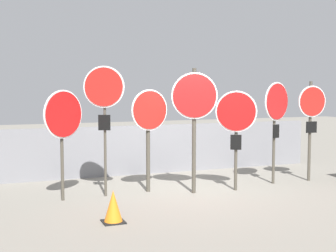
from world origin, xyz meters
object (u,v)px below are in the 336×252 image
at_px(stop_sign_0, 63,120).
at_px(stop_sign_2, 149,121).
at_px(stop_sign_6, 311,112).
at_px(stop_sign_4, 236,119).
at_px(stop_sign_3, 194,107).
at_px(stop_sign_1, 104,97).
at_px(stop_sign_5, 276,110).
at_px(traffic_cone_0, 113,207).

bearing_deg(stop_sign_0, stop_sign_2, -28.05).
bearing_deg(stop_sign_6, stop_sign_4, -169.84).
distance_m(stop_sign_3, stop_sign_4, 0.98).
xyz_separation_m(stop_sign_1, stop_sign_3, (1.79, -0.39, -0.20)).
distance_m(stop_sign_3, stop_sign_5, 2.14).
height_order(stop_sign_2, stop_sign_4, stop_sign_2).
xyz_separation_m(stop_sign_1, traffic_cone_0, (-0.30, -1.83, -1.74)).
xyz_separation_m(stop_sign_0, stop_sign_5, (4.73, -0.10, 0.12)).
bearing_deg(stop_sign_5, stop_sign_6, -23.28).
bearing_deg(stop_sign_6, stop_sign_3, -173.50).
bearing_deg(traffic_cone_0, stop_sign_4, 24.32).
xyz_separation_m(stop_sign_4, traffic_cone_0, (-3.02, -1.36, -1.26)).
height_order(stop_sign_4, traffic_cone_0, stop_sign_4).
relative_size(stop_sign_6, traffic_cone_0, 4.42).
bearing_deg(stop_sign_6, stop_sign_5, -178.56).
bearing_deg(stop_sign_0, traffic_cone_0, -105.89).
distance_m(stop_sign_1, stop_sign_4, 2.80).
height_order(stop_sign_1, stop_sign_4, stop_sign_1).
bearing_deg(stop_sign_4, stop_sign_6, 38.25).
relative_size(stop_sign_1, stop_sign_4, 1.23).
height_order(stop_sign_2, stop_sign_6, stop_sign_6).
height_order(stop_sign_0, stop_sign_3, stop_sign_3).
relative_size(stop_sign_0, stop_sign_2, 1.00).
bearing_deg(stop_sign_3, stop_sign_4, 12.97).
height_order(stop_sign_0, stop_sign_2, stop_sign_2).
bearing_deg(stop_sign_2, stop_sign_3, -41.48).
relative_size(stop_sign_1, stop_sign_2, 1.22).
bearing_deg(stop_sign_4, stop_sign_5, 44.93).
bearing_deg(stop_sign_3, stop_sign_0, -169.86).
bearing_deg(stop_sign_2, traffic_cone_0, -135.62).
height_order(stop_sign_5, stop_sign_6, stop_sign_6).
xyz_separation_m(stop_sign_1, stop_sign_5, (3.92, -0.16, -0.31)).
relative_size(stop_sign_2, stop_sign_5, 0.93).
relative_size(stop_sign_0, stop_sign_6, 0.92).
height_order(stop_sign_0, stop_sign_4, stop_sign_0).
bearing_deg(traffic_cone_0, stop_sign_5, 21.60).
height_order(stop_sign_3, traffic_cone_0, stop_sign_3).
bearing_deg(stop_sign_3, stop_sign_1, -174.84).
xyz_separation_m(stop_sign_6, traffic_cone_0, (-5.16, -1.65, -1.37)).
distance_m(stop_sign_1, stop_sign_5, 3.93).
bearing_deg(stop_sign_1, stop_sign_2, 30.68).
relative_size(stop_sign_0, traffic_cone_0, 4.06).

